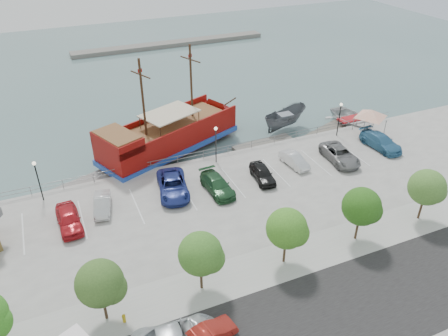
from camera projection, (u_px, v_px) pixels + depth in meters
name	position (u px, v px, depth m)	size (l,w,h in m)	color
ground	(241.00, 201.00, 43.53)	(160.00, 160.00, 0.00)	#4D6A68
street	(339.00, 313.00, 30.49)	(100.00, 8.00, 0.04)	black
sidewalk	(294.00, 258.00, 35.18)	(100.00, 4.00, 0.05)	#A2A19D
seawall_railing	(212.00, 152.00, 48.83)	(50.00, 0.06, 1.00)	slate
far_shore	(171.00, 44.00, 89.70)	(40.00, 3.00, 0.80)	slate
pirate_ship	(179.00, 132.00, 51.76)	(20.25, 12.61, 12.65)	maroon
patrol_boat	(285.00, 120.00, 56.39)	(2.57, 6.83, 2.64)	#54575C
speedboat	(352.00, 121.00, 57.56)	(5.23, 7.32, 1.52)	silver
dock_west	(87.00, 182.00, 46.01)	(7.72, 2.20, 0.44)	gray
dock_mid	(264.00, 145.00, 53.11)	(7.75, 2.21, 0.44)	#69655D
dock_east	(326.00, 131.00, 56.17)	(7.33, 2.10, 0.42)	#676155
canopy_tent	(372.00, 110.00, 52.22)	(5.38, 5.38, 3.70)	slate
street_sedan	(208.00, 335.00, 28.21)	(1.37, 3.93, 1.29)	#A8221A
fire_hydrant	(124.00, 318.00, 29.64)	(0.25, 0.25, 0.74)	gold
lamp_post_left	(37.00, 174.00, 40.47)	(0.36, 0.36, 4.28)	black
lamp_post_mid	(216.00, 138.00, 46.55)	(0.36, 0.36, 4.28)	black
lamp_post_right	(340.00, 114.00, 51.95)	(0.36, 0.36, 4.28)	black
tree_b	(102.00, 284.00, 28.39)	(3.30, 3.20, 5.00)	#473321
tree_c	(203.00, 255.00, 30.75)	(3.30, 3.20, 5.00)	#473321
tree_d	(289.00, 229.00, 33.11)	(3.30, 3.20, 5.00)	#473321
tree_e	(363.00, 207.00, 35.48)	(3.30, 3.20, 5.00)	#473321
tree_f	(429.00, 188.00, 37.84)	(3.30, 3.20, 5.00)	#473321
parked_car_a	(69.00, 219.00, 38.18)	(1.94, 4.81, 1.64)	red
parked_car_b	(102.00, 204.00, 40.30)	(1.42, 4.08, 1.34)	silver
parked_car_c	(173.00, 186.00, 42.60)	(2.78, 6.03, 1.68)	navy
parked_car_d	(217.00, 185.00, 42.89)	(2.09, 5.14, 1.49)	#24532E
parked_car_e	(263.00, 174.00, 44.67)	(1.75, 4.34, 1.48)	black
parked_car_f	(294.00, 160.00, 47.13)	(1.40, 4.02, 1.33)	silver
parked_car_g	(340.00, 155.00, 47.90)	(2.59, 5.62, 1.56)	gray
parked_car_h	(381.00, 142.00, 50.44)	(2.26, 5.55, 1.61)	teal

